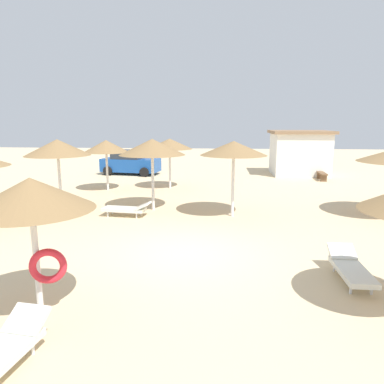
# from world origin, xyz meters

# --- Properties ---
(ground_plane) EXTENTS (80.00, 80.00, 0.00)m
(ground_plane) POSITION_xyz_m (0.00, 0.00, 0.00)
(ground_plane) COLOR beige
(parasol_0) EXTENTS (2.32, 2.32, 2.73)m
(parasol_0) POSITION_xyz_m (-2.47, -3.61, 2.39)
(parasol_0) COLOR silver
(parasol_0) RESTS_ON ground
(parasol_1) EXTENTS (2.76, 2.76, 3.01)m
(parasol_1) POSITION_xyz_m (-1.81, 5.03, 2.67)
(parasol_1) COLOR silver
(parasol_1) RESTS_ON ground
(parasol_4) EXTENTS (2.45, 2.45, 2.73)m
(parasol_4) POSITION_xyz_m (-5.11, 9.30, 2.39)
(parasol_4) COLOR silver
(parasol_4) RESTS_ON ground
(parasol_5) EXTENTS (2.55, 2.55, 2.78)m
(parasol_5) POSITION_xyz_m (-1.78, 10.14, 2.48)
(parasol_5) COLOR silver
(parasol_5) RESTS_ON ground
(parasol_7) EXTENTS (2.60, 2.60, 2.98)m
(parasol_7) POSITION_xyz_m (1.52, 4.24, 2.69)
(parasol_7) COLOR silver
(parasol_7) RESTS_ON ground
(parasol_8) EXTENTS (2.66, 2.66, 3.01)m
(parasol_8) POSITION_xyz_m (-5.64, 4.56, 2.66)
(parasol_8) COLOR silver
(parasol_8) RESTS_ON ground
(lounger_1) EXTENTS (1.98, 0.87, 0.61)m
(lounger_1) POSITION_xyz_m (-2.65, 3.89, 0.31)
(lounger_1) COLOR silver
(lounger_1) RESTS_ON ground
(lounger_2) EXTENTS (0.66, 1.92, 0.62)m
(lounger_2) POSITION_xyz_m (4.12, -1.49, 0.31)
(lounger_2) COLOR silver
(lounger_2) RESTS_ON ground
(bench_0) EXTENTS (0.48, 1.52, 0.49)m
(bench_0) POSITION_xyz_m (7.55, 13.64, 0.35)
(bench_0) COLOR brown
(bench_0) RESTS_ON ground
(parked_car) EXTENTS (4.22, 2.49, 1.72)m
(parked_car) POSITION_xyz_m (-5.32, 15.29, 0.82)
(parked_car) COLOR #194C9E
(parked_car) RESTS_ON ground
(beach_cabana) EXTENTS (4.08, 3.84, 3.07)m
(beach_cabana) POSITION_xyz_m (6.59, 16.15, 1.56)
(beach_cabana) COLOR white
(beach_cabana) RESTS_ON ground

